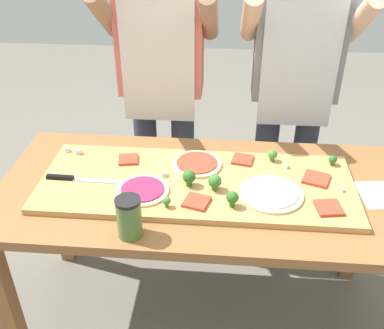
{
  "coord_description": "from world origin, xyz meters",
  "views": [
    {
      "loc": [
        0.08,
        -1.46,
        1.8
      ],
      "look_at": [
        -0.04,
        0.02,
        0.85
      ],
      "focal_mm": 41.99,
      "sensor_mm": 36.0,
      "label": 1
    }
  ],
  "objects": [
    {
      "name": "pizza_whole_white_garlic",
      "position": [
        0.27,
        -0.07,
        0.79
      ],
      "size": [
        0.24,
        0.24,
        0.02
      ],
      "color": "beige",
      "rests_on": "cutting_board"
    },
    {
      "name": "cheese_crumble_c",
      "position": [
        -0.6,
        0.18,
        0.79
      ],
      "size": [
        0.02,
        0.02,
        0.02
      ],
      "primitive_type": "cube",
      "rotation": [
        0.0,
        0.0,
        0.35
      ],
      "color": "silver",
      "rests_on": "cutting_board"
    },
    {
      "name": "cheese_crumble_e",
      "position": [
        0.34,
        0.13,
        0.79
      ],
      "size": [
        0.02,
        0.02,
        0.02
      ],
      "primitive_type": "cube",
      "rotation": [
        0.0,
        0.0,
        0.79
      ],
      "color": "silver",
      "rests_on": "cutting_board"
    },
    {
      "name": "pizza_slice_near_left",
      "position": [
        0.16,
        0.16,
        0.79
      ],
      "size": [
        0.1,
        0.1,
        0.01
      ],
      "primitive_type": "cube",
      "rotation": [
        0.0,
        0.0,
        -0.21
      ],
      "color": "#BC3D28",
      "rests_on": "cutting_board"
    },
    {
      "name": "cheese_crumble_a",
      "position": [
        -0.16,
        0.02,
        0.79
      ],
      "size": [
        0.02,
        0.02,
        0.02
      ],
      "primitive_type": "cube",
      "rotation": [
        0.0,
        0.0,
        0.29
      ],
      "color": "white",
      "rests_on": "cutting_board"
    },
    {
      "name": "sauce_jar",
      "position": [
        -0.23,
        -0.31,
        0.83
      ],
      "size": [
        0.09,
        0.09,
        0.15
      ],
      "color": "#517033",
      "rests_on": "prep_table"
    },
    {
      "name": "broccoli_floret_back_left",
      "position": [
        0.53,
        0.17,
        0.81
      ],
      "size": [
        0.04,
        0.04,
        0.04
      ],
      "color": "#366618",
      "rests_on": "cutting_board"
    },
    {
      "name": "pizza_slice_center",
      "position": [
        -0.32,
        0.13,
        0.79
      ],
      "size": [
        0.09,
        0.09,
        0.01
      ],
      "primitive_type": "cube",
      "rotation": [
        0.0,
        0.0,
        0.18
      ],
      "color": "#BC3D28",
      "rests_on": "cutting_board"
    },
    {
      "name": "ground_plane",
      "position": [
        0.0,
        0.0,
        0.0
      ],
      "size": [
        8.0,
        8.0,
        0.0
      ],
      "primitive_type": "plane",
      "color": "#6B665B"
    },
    {
      "name": "pizza_slice_near_right",
      "position": [
        -0.01,
        -0.14,
        0.79
      ],
      "size": [
        0.11,
        0.11,
        0.01
      ],
      "primitive_type": "cube",
      "rotation": [
        0.0,
        0.0,
        -0.29
      ],
      "color": "#BC3D28",
      "rests_on": "cutting_board"
    },
    {
      "name": "broccoli_floret_back_right",
      "position": [
        -0.12,
        -0.18,
        0.81
      ],
      "size": [
        0.03,
        0.03,
        0.04
      ],
      "color": "#487A23",
      "rests_on": "cutting_board"
    },
    {
      "name": "prep_table",
      "position": [
        0.0,
        0.0,
        0.65
      ],
      "size": [
        1.63,
        0.76,
        0.76
      ],
      "color": "brown",
      "rests_on": "ground"
    },
    {
      "name": "cook_left",
      "position": [
        -0.24,
        0.6,
        1.0
      ],
      "size": [
        0.54,
        0.39,
        1.67
      ],
      "color": "#333847",
      "rests_on": "ground"
    },
    {
      "name": "cheese_crumble_d",
      "position": [
        -0.55,
        0.16,
        0.79
      ],
      "size": [
        0.02,
        0.02,
        0.02
      ],
      "primitive_type": "cube",
      "rotation": [
        0.0,
        0.0,
        0.01
      ],
      "color": "silver",
      "rests_on": "cutting_board"
    },
    {
      "name": "broccoli_floret_center_right",
      "position": [
        0.28,
        0.17,
        0.81
      ],
      "size": [
        0.04,
        0.04,
        0.05
      ],
      "color": "#487A23",
      "rests_on": "cutting_board"
    },
    {
      "name": "pizza_slice_far_left",
      "position": [
        0.47,
        -0.14,
        0.79
      ],
      "size": [
        0.1,
        0.1,
        0.01
      ],
      "primitive_type": "cube",
      "rotation": [
        0.0,
        0.0,
        0.15
      ],
      "color": "#BC3D28",
      "rests_on": "cutting_board"
    },
    {
      "name": "cutting_board",
      "position": [
        -0.02,
        -0.0,
        0.77
      ],
      "size": [
        1.24,
        0.47,
        0.02
      ],
      "primitive_type": "cube",
      "color": "tan",
      "rests_on": "prep_table"
    },
    {
      "name": "broccoli_floret_front_right",
      "position": [
        0.05,
        -0.05,
        0.82
      ],
      "size": [
        0.05,
        0.05,
        0.07
      ],
      "color": "#3F7220",
      "rests_on": "cutting_board"
    },
    {
      "name": "recipe_note",
      "position": [
        0.68,
        -0.0,
        0.76
      ],
      "size": [
        0.16,
        0.19,
        0.0
      ],
      "primitive_type": "cube",
      "rotation": [
        0.0,
        0.0,
        0.12
      ],
      "color": "white",
      "rests_on": "prep_table"
    },
    {
      "name": "cook_right",
      "position": [
        0.4,
        0.6,
        1.0
      ],
      "size": [
        0.54,
        0.39,
        1.67
      ],
      "color": "#333847",
      "rests_on": "ground"
    },
    {
      "name": "pizza_whole_tomato_red",
      "position": [
        -0.03,
        0.11,
        0.79
      ],
      "size": [
        0.21,
        0.21,
        0.02
      ],
      "color": "beige",
      "rests_on": "cutting_board"
    },
    {
      "name": "cheese_crumble_b",
      "position": [
        0.54,
        -0.02,
        0.79
      ],
      "size": [
        0.02,
        0.02,
        0.01
      ],
      "primitive_type": "cube",
      "rotation": [
        0.0,
        0.0,
        0.73
      ],
      "color": "white",
      "rests_on": "cutting_board"
    },
    {
      "name": "pizza_slice_far_right",
      "position": [
        0.45,
        0.05,
        0.79
      ],
      "size": [
        0.12,
        0.12,
        0.01
      ],
      "primitive_type": "cube",
      "rotation": [
        0.0,
        0.0,
        -0.34
      ],
      "color": "#BC3D28",
      "rests_on": "cutting_board"
    },
    {
      "name": "pizza_whole_beet_magenta",
      "position": [
        -0.22,
        -0.09,
        0.79
      ],
      "size": [
        0.2,
        0.2,
        0.02
      ],
      "color": "beige",
      "rests_on": "cutting_board"
    },
    {
      "name": "broccoli_floret_front_mid",
      "position": [
        -0.05,
        -0.03,
        0.82
      ],
      "size": [
        0.05,
        0.05,
        0.07
      ],
      "color": "#366618",
      "rests_on": "cutting_board"
    },
    {
      "name": "broccoli_floret_back_mid",
      "position": [
        0.12,
        -0.15,
        0.82
      ],
      "size": [
        0.05,
        0.05,
        0.06
      ],
      "color": "#366618",
      "rests_on": "cutting_board"
    },
    {
      "name": "chefs_knife",
      "position": [
        -0.51,
        -0.03,
        0.79
      ],
      "size": [
        0.32,
        0.03,
        0.02
      ],
      "color": "#B7BABF",
      "rests_on": "cutting_board"
    }
  ]
}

